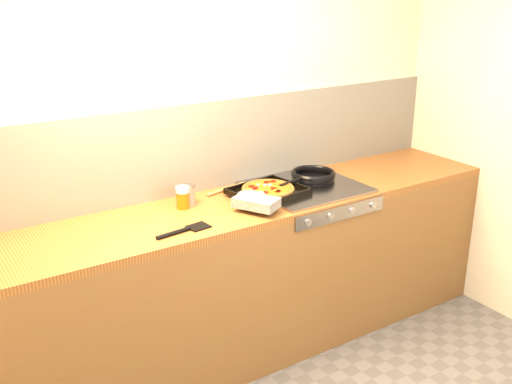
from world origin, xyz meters
TOP-DOWN VIEW (x-y plane):
  - room_shell at (0.00, 1.39)m, footprint 3.20×3.20m
  - counter_run at (0.00, 1.10)m, footprint 3.20×0.62m
  - stovetop at (0.45, 1.10)m, footprint 0.60×0.56m
  - pizza_on_tray at (0.14, 1.07)m, footprint 0.50×0.48m
  - frying_pan at (0.55, 1.16)m, footprint 0.45×0.32m
  - tomato_can at (-0.23, 1.23)m, footprint 0.10×0.10m
  - juice_glass at (-0.28, 1.20)m, footprint 0.09×0.09m
  - wooden_spoon at (0.08, 1.31)m, footprint 0.30×0.09m
  - black_spatula at (-0.41, 0.92)m, footprint 0.29×0.10m

SIDE VIEW (x-z plane):
  - counter_run at x=0.00m, z-range 0.00..0.90m
  - stovetop at x=0.45m, z-range 0.90..0.92m
  - black_spatula at x=-0.41m, z-range 0.90..0.92m
  - wooden_spoon at x=0.08m, z-range 0.90..0.92m
  - frying_pan at x=0.55m, z-range 0.92..0.96m
  - pizza_on_tray at x=0.14m, z-range 0.91..0.97m
  - tomato_can at x=-0.23m, z-range 0.90..1.01m
  - juice_glass at x=-0.28m, z-range 0.90..1.02m
  - room_shell at x=0.00m, z-range -0.45..2.75m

